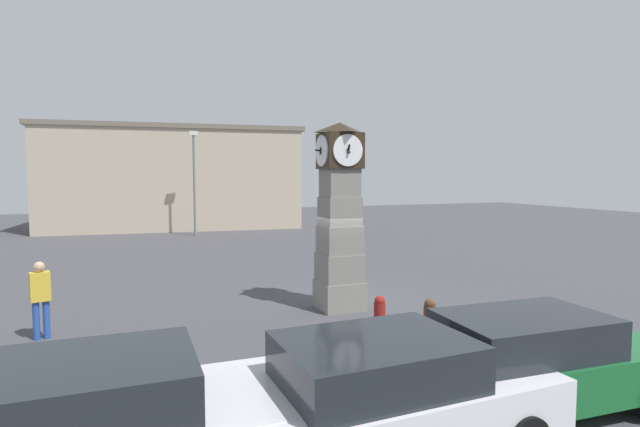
% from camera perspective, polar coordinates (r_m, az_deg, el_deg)
% --- Properties ---
extents(ground_plane, '(81.25, 81.25, 0.00)m').
position_cam_1_polar(ground_plane, '(14.50, 3.37, -10.09)').
color(ground_plane, '#424247').
extents(clock_tower, '(1.34, 1.32, 5.02)m').
position_cam_1_polar(clock_tower, '(13.42, 2.26, -0.82)').
color(clock_tower, gray).
rests_on(clock_tower, ground_plane).
extents(bollard_near_tower, '(0.29, 0.29, 1.05)m').
position_cam_1_polar(bollard_near_tower, '(9.97, 20.27, -13.98)').
color(bollard_near_tower, brown).
rests_on(bollard_near_tower, ground_plane).
extents(bollard_mid_row, '(0.25, 0.25, 1.12)m').
position_cam_1_polar(bollard_mid_row, '(10.68, 12.40, -12.35)').
color(bollard_mid_row, brown).
rests_on(bollard_mid_row, ground_plane).
extents(bollard_far_row, '(0.26, 0.26, 0.96)m').
position_cam_1_polar(bollard_far_row, '(11.40, 6.82, -11.62)').
color(bollard_far_row, maroon).
rests_on(bollard_far_row, ground_plane).
extents(car_navy_sedan, '(4.37, 2.09, 1.57)m').
position_cam_1_polar(car_navy_sedan, '(6.61, -23.05, -21.31)').
color(car_navy_sedan, silver).
rests_on(car_navy_sedan, ground_plane).
extents(car_near_tower, '(4.38, 2.14, 1.55)m').
position_cam_1_polar(car_near_tower, '(6.96, 7.97, -19.72)').
color(car_near_tower, silver).
rests_on(car_near_tower, ground_plane).
extents(car_by_building, '(4.46, 1.97, 1.53)m').
position_cam_1_polar(car_by_building, '(8.62, 23.45, -15.27)').
color(car_by_building, '#19602D').
rests_on(car_by_building, ground_plane).
extents(pedestrian_crossing_lot, '(0.45, 0.33, 1.74)m').
position_cam_1_polar(pedestrian_crossing_lot, '(12.72, -29.33, -8.10)').
color(pedestrian_crossing_lot, '#264CA5').
rests_on(pedestrian_crossing_lot, ground_plane).
extents(street_lamp_far_side, '(0.50, 0.24, 6.23)m').
position_cam_1_polar(street_lamp_far_side, '(30.74, -14.18, 4.24)').
color(street_lamp_far_side, slate).
rests_on(street_lamp_far_side, ground_plane).
extents(warehouse_blue_far, '(17.63, 9.23, 6.88)m').
position_cam_1_polar(warehouse_blue_far, '(36.55, -16.29, 3.95)').
color(warehouse_blue_far, '#B7A88E').
rests_on(warehouse_blue_far, ground_plane).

